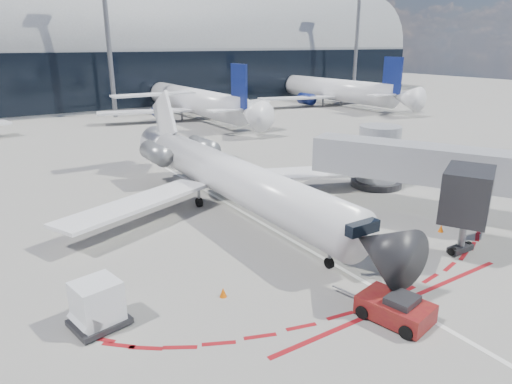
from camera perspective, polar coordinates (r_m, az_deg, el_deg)
ground at (r=29.29m, az=0.23°, el=-3.61°), size 260.00×260.00×0.00m
apron_centerline at (r=30.88m, az=-1.79°, el=-2.44°), size 0.25×40.00×0.01m
apron_stop_bar at (r=21.57m, az=17.55°, el=-12.99°), size 14.00×0.25×0.01m
terminal_building at (r=89.07m, az=-24.04°, el=15.13°), size 150.00×24.15×24.00m
jet_bridge at (r=32.55m, az=17.89°, el=3.30°), size 10.03×15.20×4.90m
light_mast_centre at (r=73.56m, az=-18.08°, el=18.58°), size 0.70×0.70×25.00m
light_mast_east at (r=99.47m, az=12.52°, el=18.67°), size 0.70×0.70×25.00m
regional_jet at (r=30.79m, az=-3.65°, el=2.17°), size 23.29×28.72×7.19m
pushback_tug at (r=20.07m, az=17.03°, el=-13.74°), size 2.43×4.61×1.17m
ramp_worker at (r=23.37m, az=16.80°, el=-8.08°), size 0.67×0.50×1.67m
uld_container at (r=19.66m, az=-19.20°, el=-13.15°), size 2.40×2.16×1.96m
safety_cone_left at (r=20.94m, az=-4.13°, el=-12.39°), size 0.33×0.33×0.46m
safety_cone_right at (r=29.70m, az=22.12°, el=-4.23°), size 0.33×0.33×0.46m
bg_airliner_2 at (r=69.96m, az=-8.14°, el=13.39°), size 32.72×34.64×10.59m
bg_airliner_3 at (r=86.80m, az=9.22°, el=14.38°), size 34.13×36.13×11.04m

